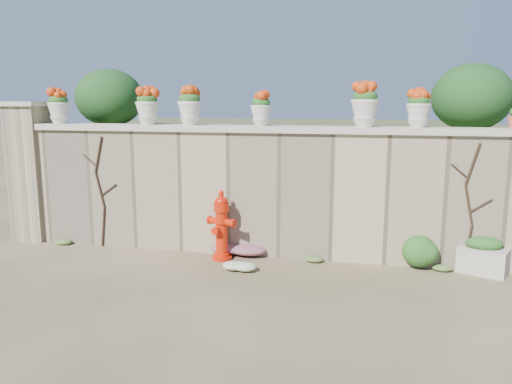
# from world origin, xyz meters

# --- Properties ---
(ground) EXTENTS (80.00, 80.00, 0.00)m
(ground) POSITION_xyz_m (0.00, 0.00, 0.00)
(ground) COLOR brown
(ground) RESTS_ON ground
(stone_wall) EXTENTS (8.00, 0.40, 2.00)m
(stone_wall) POSITION_xyz_m (0.00, 1.80, 1.00)
(stone_wall) COLOR tan
(stone_wall) RESTS_ON ground
(wall_cap) EXTENTS (8.10, 0.52, 0.10)m
(wall_cap) POSITION_xyz_m (0.00, 1.80, 2.05)
(wall_cap) COLOR beige
(wall_cap) RESTS_ON stone_wall
(gate_pillar) EXTENTS (0.72, 0.72, 2.48)m
(gate_pillar) POSITION_xyz_m (-4.15, 1.80, 1.26)
(gate_pillar) COLOR tan
(gate_pillar) RESTS_ON ground
(raised_fill) EXTENTS (9.00, 6.00, 2.00)m
(raised_fill) POSITION_xyz_m (0.00, 5.00, 1.00)
(raised_fill) COLOR #384C23
(raised_fill) RESTS_ON ground
(back_shrub_left) EXTENTS (1.30, 1.30, 1.10)m
(back_shrub_left) POSITION_xyz_m (-3.20, 3.00, 2.55)
(back_shrub_left) COLOR #143814
(back_shrub_left) RESTS_ON raised_fill
(back_shrub_right) EXTENTS (1.30, 1.30, 1.10)m
(back_shrub_right) POSITION_xyz_m (3.40, 3.00, 2.55)
(back_shrub_right) COLOR #143814
(back_shrub_right) RESTS_ON raised_fill
(vine_left) EXTENTS (0.60, 0.04, 1.91)m
(vine_left) POSITION_xyz_m (-2.67, 1.58, 0.99)
(vine_left) COLOR black
(vine_left) RESTS_ON ground
(vine_right) EXTENTS (0.60, 0.04, 1.91)m
(vine_right) POSITION_xyz_m (3.23, 1.58, 0.99)
(vine_right) COLOR black
(vine_right) RESTS_ON ground
(fire_hydrant) EXTENTS (0.48, 0.34, 1.11)m
(fire_hydrant) POSITION_xyz_m (-0.45, 1.33, 0.56)
(fire_hydrant) COLOR red
(fire_hydrant) RESTS_ON ground
(planter_box) EXTENTS (0.76, 0.62, 0.55)m
(planter_box) POSITION_xyz_m (3.46, 1.54, 0.25)
(planter_box) COLOR beige
(planter_box) RESTS_ON ground
(green_shrub) EXTENTS (0.65, 0.58, 0.62)m
(green_shrub) POSITION_xyz_m (2.60, 1.55, 0.31)
(green_shrub) COLOR #1E5119
(green_shrub) RESTS_ON ground
(magenta_clump) EXTENTS (0.92, 0.61, 0.25)m
(magenta_clump) POSITION_xyz_m (-0.24, 1.49, 0.12)
(magenta_clump) COLOR #C6277B
(magenta_clump) RESTS_ON ground
(white_flowers) EXTENTS (0.45, 0.36, 0.16)m
(white_flowers) POSITION_xyz_m (-0.04, 0.82, 0.08)
(white_flowers) COLOR white
(white_flowers) RESTS_ON ground
(urn_pot_0) EXTENTS (0.38, 0.38, 0.59)m
(urn_pot_0) POSITION_xyz_m (-3.51, 1.80, 2.39)
(urn_pot_0) COLOR beige
(urn_pot_0) RESTS_ON wall_cap
(urn_pot_1) EXTENTS (0.39, 0.39, 0.61)m
(urn_pot_1) POSITION_xyz_m (-1.85, 1.80, 2.40)
(urn_pot_1) COLOR beige
(urn_pot_1) RESTS_ON wall_cap
(urn_pot_2) EXTENTS (0.40, 0.40, 0.62)m
(urn_pot_2) POSITION_xyz_m (-1.11, 1.80, 2.41)
(urn_pot_2) COLOR beige
(urn_pot_2) RESTS_ON wall_cap
(urn_pot_3) EXTENTS (0.33, 0.33, 0.52)m
(urn_pot_3) POSITION_xyz_m (0.08, 1.80, 2.36)
(urn_pot_3) COLOR beige
(urn_pot_3) RESTS_ON wall_cap
(urn_pot_4) EXTENTS (0.42, 0.42, 0.66)m
(urn_pot_4) POSITION_xyz_m (1.69, 1.80, 2.43)
(urn_pot_4) COLOR beige
(urn_pot_4) RESTS_ON wall_cap
(urn_pot_5) EXTENTS (0.36, 0.36, 0.57)m
(urn_pot_5) POSITION_xyz_m (2.46, 1.80, 2.38)
(urn_pot_5) COLOR beige
(urn_pot_5) RESTS_ON wall_cap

